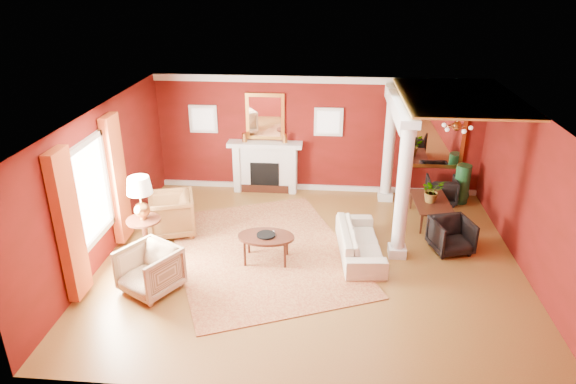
# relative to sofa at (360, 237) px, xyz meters

# --- Properties ---
(ground) EXTENTS (8.00, 8.00, 0.00)m
(ground) POSITION_rel_sofa_xyz_m (-0.96, -0.27, -0.39)
(ground) COLOR brown
(ground) RESTS_ON ground
(room_shell) EXTENTS (8.04, 7.04, 2.92)m
(room_shell) POSITION_rel_sofa_xyz_m (-0.96, -0.27, 1.63)
(room_shell) COLOR maroon
(room_shell) RESTS_ON ground
(fireplace) EXTENTS (1.85, 0.42, 1.29)m
(fireplace) POSITION_rel_sofa_xyz_m (-2.26, 3.04, 0.26)
(fireplace) COLOR silver
(fireplace) RESTS_ON ground
(overmantel_mirror) EXTENTS (0.95, 0.07, 1.15)m
(overmantel_mirror) POSITION_rel_sofa_xyz_m (-2.26, 3.18, 1.51)
(overmantel_mirror) COLOR gold
(overmantel_mirror) RESTS_ON fireplace
(flank_window_left) EXTENTS (0.70, 0.07, 0.70)m
(flank_window_left) POSITION_rel_sofa_xyz_m (-3.81, 3.19, 1.41)
(flank_window_left) COLOR silver
(flank_window_left) RESTS_ON room_shell
(flank_window_right) EXTENTS (0.70, 0.07, 0.70)m
(flank_window_right) POSITION_rel_sofa_xyz_m (-0.71, 3.19, 1.41)
(flank_window_right) COLOR silver
(flank_window_right) RESTS_ON room_shell
(left_window) EXTENTS (0.21, 2.55, 2.60)m
(left_window) POSITION_rel_sofa_xyz_m (-4.86, -0.87, 1.04)
(left_window) COLOR white
(left_window) RESTS_ON room_shell
(column_front) EXTENTS (0.36, 0.36, 2.80)m
(column_front) POSITION_rel_sofa_xyz_m (0.74, 0.03, 1.04)
(column_front) COLOR silver
(column_front) RESTS_ON ground
(column_back) EXTENTS (0.36, 0.36, 2.80)m
(column_back) POSITION_rel_sofa_xyz_m (0.74, 2.73, 1.04)
(column_back) COLOR silver
(column_back) RESTS_ON ground
(header_beam) EXTENTS (0.30, 3.20, 0.32)m
(header_beam) POSITION_rel_sofa_xyz_m (0.74, 1.63, 2.23)
(header_beam) COLOR silver
(header_beam) RESTS_ON column_front
(amber_ceiling) EXTENTS (2.30, 3.40, 0.04)m
(amber_ceiling) POSITION_rel_sofa_xyz_m (1.89, 1.48, 2.48)
(amber_ceiling) COLOR gold
(amber_ceiling) RESTS_ON room_shell
(dining_mirror) EXTENTS (1.30, 0.07, 1.70)m
(dining_mirror) POSITION_rel_sofa_xyz_m (1.94, 3.18, 1.16)
(dining_mirror) COLOR gold
(dining_mirror) RESTS_ON room_shell
(chandelier) EXTENTS (0.60, 0.62, 0.75)m
(chandelier) POSITION_rel_sofa_xyz_m (1.94, 1.53, 1.86)
(chandelier) COLOR #BC7D3B
(chandelier) RESTS_ON room_shell
(crown_trim) EXTENTS (8.00, 0.08, 0.16)m
(crown_trim) POSITION_rel_sofa_xyz_m (-0.96, 3.19, 2.43)
(crown_trim) COLOR silver
(crown_trim) RESTS_ON room_shell
(base_trim) EXTENTS (8.00, 0.08, 0.12)m
(base_trim) POSITION_rel_sofa_xyz_m (-0.96, 3.19, -0.33)
(base_trim) COLOR silver
(base_trim) RESTS_ON ground
(rug) EXTENTS (4.74, 5.34, 0.02)m
(rug) POSITION_rel_sofa_xyz_m (-1.92, -0.06, -0.38)
(rug) COLOR maroon
(rug) RESTS_ON ground
(sofa) EXTENTS (0.76, 2.02, 0.77)m
(sofa) POSITION_rel_sofa_xyz_m (0.00, 0.00, 0.00)
(sofa) COLOR white
(sofa) RESTS_ON ground
(armchair_leopard) EXTENTS (1.13, 1.17, 0.98)m
(armchair_leopard) POSITION_rel_sofa_xyz_m (-3.97, 0.57, 0.10)
(armchair_leopard) COLOR black
(armchair_leopard) RESTS_ON ground
(armchair_stripe) EXTENTS (1.19, 1.17, 0.91)m
(armchair_stripe) POSITION_rel_sofa_xyz_m (-3.71, -1.55, 0.07)
(armchair_stripe) COLOR tan
(armchair_stripe) RESTS_ON ground
(coffee_table) EXTENTS (1.09, 1.09, 0.55)m
(coffee_table) POSITION_rel_sofa_xyz_m (-1.81, -0.38, 0.12)
(coffee_table) COLOR black
(coffee_table) RESTS_ON ground
(coffee_book) EXTENTS (0.16, 0.06, 0.22)m
(coffee_book) POSITION_rel_sofa_xyz_m (-1.81, -0.34, 0.27)
(coffee_book) COLOR black
(coffee_book) RESTS_ON coffee_table
(side_table) EXTENTS (0.66, 0.66, 1.65)m
(side_table) POSITION_rel_sofa_xyz_m (-4.22, -0.32, 0.74)
(side_table) COLOR black
(side_table) RESTS_ON ground
(dining_table) EXTENTS (0.54, 1.40, 0.77)m
(dining_table) POSITION_rel_sofa_xyz_m (1.66, 1.64, -0.00)
(dining_table) COLOR black
(dining_table) RESTS_ON ground
(dining_chair_near) EXTENTS (0.90, 0.87, 0.76)m
(dining_chair_near) POSITION_rel_sofa_xyz_m (1.82, 0.31, -0.01)
(dining_chair_near) COLOR black
(dining_chair_near) RESTS_ON ground
(dining_chair_far) EXTENTS (0.70, 0.66, 0.71)m
(dining_chair_far) POSITION_rel_sofa_xyz_m (2.06, 2.68, -0.03)
(dining_chair_far) COLOR black
(dining_chair_far) RESTS_ON ground
(green_urn) EXTENTS (0.40, 0.40, 0.97)m
(green_urn) POSITION_rel_sofa_xyz_m (2.54, 2.73, -0.01)
(green_urn) COLOR #164521
(green_urn) RESTS_ON ground
(potted_plant) EXTENTS (0.64, 0.67, 0.41)m
(potted_plant) POSITION_rel_sofa_xyz_m (1.62, 1.62, 0.59)
(potted_plant) COLOR #26591E
(potted_plant) RESTS_ON dining_table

